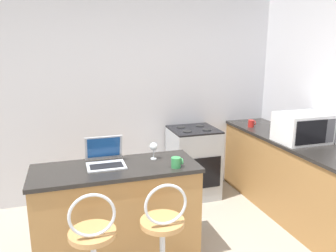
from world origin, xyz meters
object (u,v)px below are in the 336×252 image
object	(u,v)px
mug_red	(251,123)
bar_stool_far	(163,244)
wine_glass_tall	(154,147)
mug_green	(176,162)
stove_range	(193,162)
mug_white	(280,123)
microwave	(302,128)
laptop	(105,158)

from	to	relation	value
mug_red	bar_stool_far	bearing A→B (deg)	-137.78
wine_glass_tall	mug_green	size ratio (longest dim) A/B	1.54
stove_range	mug_white	bearing A→B (deg)	-11.21
bar_stool_far	stove_range	bearing A→B (deg)	61.11
wine_glass_tall	mug_red	size ratio (longest dim) A/B	1.67
microwave	mug_red	xyz separation A→B (m)	(-0.15, 0.77, -0.11)
mug_red	mug_green	xyz separation A→B (m)	(-1.41, -1.11, -0.00)
bar_stool_far	mug_white	xyz separation A→B (m)	(2.02, 1.41, 0.50)
microwave	mug_green	size ratio (longest dim) A/B	5.25
stove_range	laptop	bearing A→B (deg)	-141.78
laptop	mug_white	world-z (taller)	laptop
bar_stool_far	mug_white	world-z (taller)	mug_white
wine_glass_tall	mug_white	world-z (taller)	wine_glass_tall
microwave	mug_red	size ratio (longest dim) A/B	5.71
mug_green	wine_glass_tall	bearing A→B (deg)	115.14
bar_stool_far	mug_green	distance (m)	0.67
stove_range	mug_red	xyz separation A→B (m)	(0.75, -0.13, 0.50)
wine_glass_tall	bar_stool_far	bearing A→B (deg)	-99.23
stove_range	mug_white	distance (m)	1.25
laptop	mug_red	bearing A→B (deg)	22.96
stove_range	wine_glass_tall	xyz separation A→B (m)	(-0.79, -0.97, 0.57)
bar_stool_far	mug_red	size ratio (longest dim) A/B	10.42
mug_white	mug_red	bearing A→B (deg)	166.39
laptop	mug_red	xyz separation A→B (m)	(1.99, 0.84, -0.01)
laptop	microwave	distance (m)	2.14
microwave	mug_green	distance (m)	1.61
mug_white	laptop	bearing A→B (deg)	-162.31
mug_green	bar_stool_far	bearing A→B (deg)	-121.55
mug_white	microwave	bearing A→B (deg)	-107.69
laptop	stove_range	bearing A→B (deg)	38.22
mug_white	mug_green	distance (m)	2.06
stove_range	mug_red	distance (m)	0.91
bar_stool_far	mug_red	distance (m)	2.28
microwave	stove_range	bearing A→B (deg)	134.93
bar_stool_far	stove_range	world-z (taller)	bar_stool_far
laptop	mug_red	world-z (taller)	laptop
bar_stool_far	laptop	size ratio (longest dim) A/B	2.95
bar_stool_far	mug_green	bearing A→B (deg)	58.45
laptop	mug_green	distance (m)	0.64
laptop	mug_green	size ratio (longest dim) A/B	3.25
stove_range	wine_glass_tall	world-z (taller)	wine_glass_tall
laptop	microwave	size ratio (longest dim) A/B	0.62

